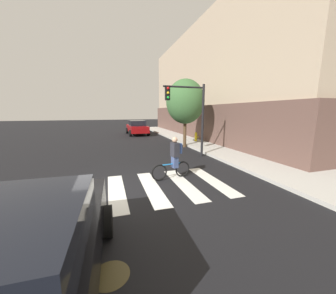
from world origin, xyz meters
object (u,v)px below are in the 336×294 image
sedan_near (18,264)px  fire_hydrant (196,137)px  manhole_cover (111,275)px  sedan_mid (137,127)px  street_tree_near (185,102)px  cyclist (174,158)px  traffic_light_near (190,108)px

sedan_near → fire_hydrant: size_ratio=5.98×
manhole_cover → sedan_mid: size_ratio=0.13×
sedan_mid → street_tree_near: 9.71m
cyclist → fire_hydrant: size_ratio=2.18×
sedan_mid → fire_hydrant: bearing=-62.5°
sedan_near → cyclist: bearing=51.4°
sedan_mid → fire_hydrant: sedan_mid is taller
fire_hydrant → street_tree_near: size_ratio=0.16×
manhole_cover → sedan_near: size_ratio=0.14×
manhole_cover → street_tree_near: street_tree_near is taller
cyclist → traffic_light_near: traffic_light_near is taller
sedan_near → traffic_light_near: bearing=53.7°
manhole_cover → street_tree_near: (5.63, 10.53, 3.37)m
sedan_near → traffic_light_near: size_ratio=1.11×
sedan_mid → fire_hydrant: (3.93, -7.56, -0.32)m
sedan_near → street_tree_near: size_ratio=0.93×
traffic_light_near → fire_hydrant: traffic_light_near is taller
manhole_cover → street_tree_near: 12.41m
sedan_mid → street_tree_near: street_tree_near is taller
manhole_cover → street_tree_near: bearing=61.9°
fire_hydrant → street_tree_near: 3.64m
manhole_cover → fire_hydrant: bearing=58.8°
manhole_cover → traffic_light_near: (4.59, 7.31, 2.86)m
sedan_near → street_tree_near: (6.69, 10.91, 2.55)m
traffic_light_near → street_tree_near: street_tree_near is taller
manhole_cover → traffic_light_near: bearing=57.9°
street_tree_near → sedan_mid: bearing=103.9°
fire_hydrant → street_tree_near: street_tree_near is taller
street_tree_near → sedan_near: bearing=-121.5°
manhole_cover → fire_hydrant: 14.11m
manhole_cover → fire_hydrant: size_ratio=0.82×
sedan_near → cyclist: size_ratio=2.75×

